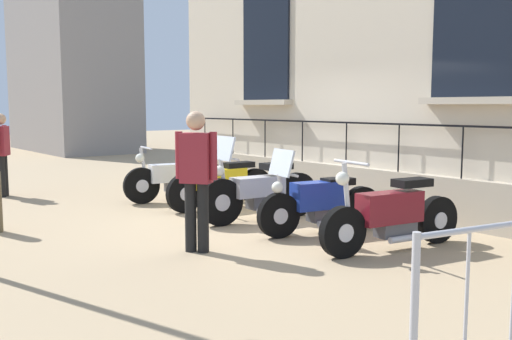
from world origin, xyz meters
TOP-DOWN VIEW (x-y plane):
  - ground_plane at (0.00, 0.00)m, footprint 60.00×60.00m
  - building_facade at (-2.38, -0.00)m, footprint 0.82×10.60m
  - motorcycle_white at (-0.02, -2.41)m, footprint 2.05×0.77m
  - motorcycle_yellow at (-0.21, -1.28)m, footprint 2.12×0.64m
  - motorcycle_silver at (-0.04, -0.01)m, footprint 2.11×0.70m
  - motorcycle_blue at (-0.17, 1.17)m, footprint 1.97×0.74m
  - motorcycle_maroon at (-0.19, 2.40)m, footprint 2.12×0.72m
  - pedestrian_standing at (2.40, -5.00)m, footprint 0.38×0.47m
  - pedestrian_walking at (1.72, 0.97)m, footprint 0.39×0.44m

SIDE VIEW (x-z plane):
  - ground_plane at x=0.00m, z-range 0.00..0.00m
  - motorcycle_yellow at x=-0.21m, z-range -0.07..0.92m
  - motorcycle_blue at x=-0.17m, z-range -0.17..1.03m
  - motorcycle_maroon at x=-0.19m, z-range -0.14..1.00m
  - motorcycle_white at x=-0.02m, z-range -0.08..0.96m
  - motorcycle_silver at x=-0.04m, z-range -0.21..1.12m
  - pedestrian_standing at x=2.40m, z-range 0.10..1.73m
  - pedestrian_walking at x=1.72m, z-range 0.11..1.83m
  - building_facade at x=-2.38m, z-range -0.11..6.93m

